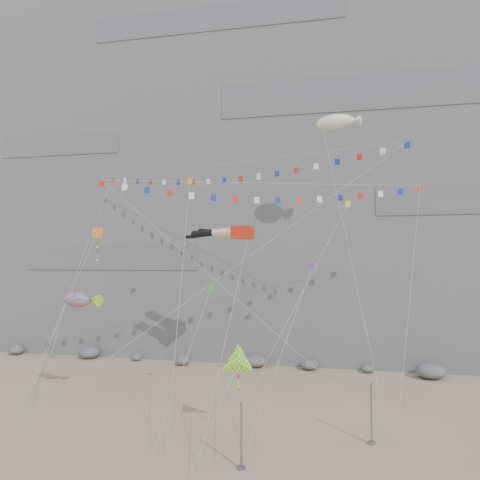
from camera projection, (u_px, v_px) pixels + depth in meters
The scene contains 16 objects.
ground at pixel (214, 420), 34.68m from camera, with size 120.00×120.00×0.00m, color tan.
cliff at pixel (274, 166), 66.76m from camera, with size 80.00×28.00×50.00m, color slate.
talus_boulders at pixel (255, 361), 51.31m from camera, with size 60.00×3.00×1.20m, color slate, non-canonical shape.
anchor_pole_center at pixel (241, 436), 26.81m from camera, with size 0.12×0.12×3.80m, color slate.
anchor_pole_right at pixel (371, 413), 30.40m from camera, with size 0.12×0.12×3.91m, color slate.
legs_kite at pixel (225, 233), 42.71m from camera, with size 6.59×17.17×20.57m.
flag_banner_upper at pixel (232, 163), 45.88m from camera, with size 31.24×19.53×28.49m.
flag_banner_lower at pixel (267, 183), 40.04m from camera, with size 26.21×11.26×21.84m.
harlequin_kite at pixel (97, 233), 40.49m from camera, with size 3.71×8.11×16.05m.
fish_windsock at pixel (77, 300), 37.39m from camera, with size 4.00×4.43×9.57m.
delta_kite at pixel (238, 362), 31.15m from camera, with size 2.85×6.09×7.74m.
blimp_windsock at pixel (335, 123), 43.71m from camera, with size 5.90×13.27×27.69m.
small_kite_a at pixel (189, 185), 42.83m from camera, with size 3.71×14.13×23.52m.
small_kite_b at pixel (311, 269), 39.07m from camera, with size 4.03×12.62×16.72m.
small_kite_c at pixel (210, 290), 37.13m from camera, with size 1.61×10.16×13.62m.
small_kite_d at pixel (346, 207), 39.55m from camera, with size 8.63×14.18×22.80m.
Camera 1 is at (9.37, -33.89, 12.24)m, focal length 35.00 mm.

